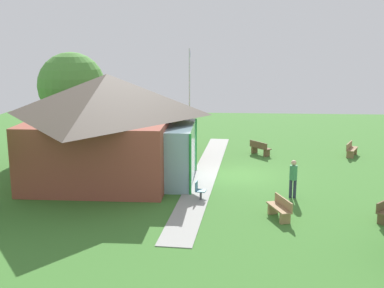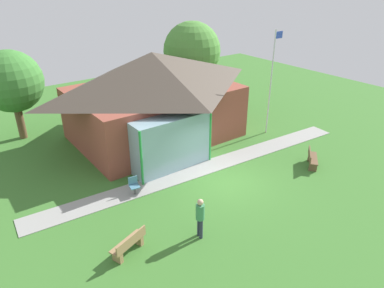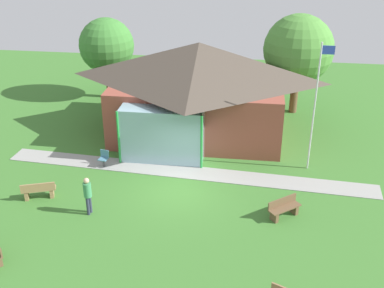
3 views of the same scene
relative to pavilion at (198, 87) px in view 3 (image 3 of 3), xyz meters
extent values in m
plane|color=#3D752D|center=(0.03, -6.59, -2.73)|extent=(44.00, 44.00, 0.00)
cube|color=brown|center=(0.05, 0.15, -1.14)|extent=(9.33, 6.69, 3.18)
pyramid|color=#4C4238|center=(0.05, 0.15, 1.49)|extent=(10.33, 7.69, 2.07)
cube|color=#8CB2BF|center=(-1.35, -3.79, -1.30)|extent=(4.20, 1.20, 2.86)
cylinder|color=green|center=(-3.45, -4.39, -1.30)|extent=(0.12, 0.12, 2.86)
cylinder|color=green|center=(0.75, -4.39, -1.30)|extent=(0.12, 0.12, 2.86)
cube|color=#999993|center=(0.03, -4.92, -2.71)|extent=(18.60, 2.68, 0.03)
cylinder|color=silver|center=(6.06, -3.67, 0.49)|extent=(0.08, 0.08, 6.44)
cube|color=blue|center=(6.36, -3.67, 3.36)|extent=(0.60, 0.02, 0.40)
cube|color=brown|center=(4.75, -8.16, -2.28)|extent=(1.44, 1.29, 0.06)
cube|color=brown|center=(5.17, -7.82, -2.53)|extent=(0.38, 0.41, 0.39)
cube|color=brown|center=(4.32, -8.51, -2.53)|extent=(0.38, 0.41, 0.39)
cube|color=brown|center=(4.62, -8.02, -2.07)|extent=(1.20, 1.00, 0.36)
cube|color=#9E7A51|center=(-6.19, -8.12, -2.28)|extent=(1.56, 0.91, 0.06)
cube|color=#9E7A51|center=(-6.70, -8.30, -2.53)|extent=(0.28, 0.43, 0.39)
cube|color=#9E7A51|center=(-5.67, -7.94, -2.53)|extent=(0.28, 0.43, 0.39)
cube|color=#9E7A51|center=(-6.12, -8.30, -2.07)|extent=(1.43, 0.56, 0.36)
cube|color=teal|center=(-4.17, -4.91, -2.29)|extent=(0.50, 0.50, 0.04)
cube|color=teal|center=(-4.14, -4.72, -2.07)|extent=(0.44, 0.10, 0.40)
cylinder|color=#4C4C51|center=(-4.17, -4.91, -2.52)|extent=(0.10, 0.10, 0.42)
cylinder|color=#4C4C51|center=(-4.17, -4.91, -2.72)|extent=(0.36, 0.36, 0.02)
cylinder|color=#2D3347|center=(-3.55, -9.10, -2.30)|extent=(0.14, 0.14, 0.85)
cylinder|color=#2D3347|center=(-3.52, -8.92, -2.30)|extent=(0.14, 0.14, 0.85)
cylinder|color=#3F8C59|center=(-3.54, -9.01, -1.55)|extent=(0.34, 0.34, 0.65)
sphere|color=#D8AD8C|center=(-3.54, -9.01, -1.11)|extent=(0.24, 0.24, 0.24)
cylinder|color=brown|center=(-6.70, 4.90, -1.61)|extent=(0.46, 0.46, 2.24)
sphere|color=#3D7F33|center=(-6.70, 4.90, 0.88)|extent=(3.64, 3.64, 3.64)
cylinder|color=brown|center=(5.70, 3.84, -1.49)|extent=(0.49, 0.49, 2.48)
sphere|color=#4C8C38|center=(5.70, 3.84, 1.36)|extent=(4.27, 4.27, 4.27)
camera|label=1|loc=(-24.53, -5.91, 4.24)|focal=45.19mm
camera|label=2|loc=(-10.32, -17.56, 6.62)|focal=33.11mm
camera|label=3|loc=(3.17, -25.62, 9.14)|focal=45.21mm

